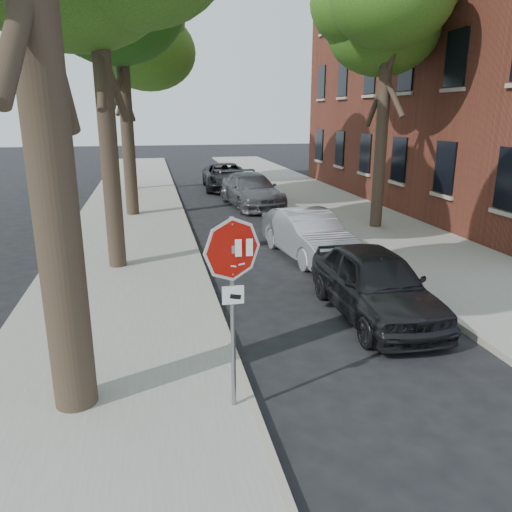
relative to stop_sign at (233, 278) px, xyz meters
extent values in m
plane|color=black|center=(0.70, 0.03, -1.95)|extent=(120.00, 120.00, 0.00)
cube|color=gray|center=(-1.80, 12.03, -1.89)|extent=(4.00, 55.00, 0.12)
cube|color=gray|center=(6.70, 12.03, -1.89)|extent=(4.00, 55.00, 0.12)
cube|color=#9E9384|center=(0.25, 12.03, -1.88)|extent=(0.12, 55.00, 0.13)
cube|color=#9E9384|center=(4.65, 12.03, -1.88)|extent=(0.12, 55.00, 0.13)
cylinder|color=gray|center=(0.00, 0.03, -0.53)|extent=(0.06, 0.06, 2.60)
cube|color=#99999E|center=(0.00, 0.00, 0.37)|extent=(0.05, 0.06, 0.10)
cylinder|color=#99999E|center=(0.00, -0.01, 0.37)|extent=(0.76, 0.32, 0.82)
cylinder|color=white|center=(0.00, -0.02, 0.37)|extent=(0.76, 0.32, 0.82)
cylinder|color=red|center=(0.00, -0.03, 0.37)|extent=(0.68, 0.29, 0.74)
cube|color=white|center=(-0.21, -0.04, 0.39)|extent=(0.08, 0.00, 0.22)
cube|color=white|center=(-0.07, -0.04, 0.39)|extent=(0.08, 0.00, 0.22)
cube|color=white|center=(0.07, -0.04, 0.39)|extent=(0.08, 0.00, 0.22)
cube|color=white|center=(0.21, -0.04, 0.39)|extent=(0.08, 0.00, 0.22)
cube|color=silver|center=(-0.11, -0.04, 0.18)|extent=(0.08, 0.00, 0.03)
cube|color=silver|center=(0.00, -0.04, 0.16)|extent=(0.08, 0.00, 0.03)
cube|color=silver|center=(0.11, -0.04, 0.18)|extent=(0.08, 0.00, 0.03)
cube|color=white|center=(0.00, -0.01, -0.23)|extent=(0.28, 0.02, 0.24)
cube|color=black|center=(0.03, -0.03, -0.25)|extent=(0.15, 0.00, 0.08)
cylinder|color=black|center=(-2.10, 0.53, 2.92)|extent=(0.56, 0.56, 9.50)
cylinder|color=black|center=(-1.90, 7.03, 2.92)|extent=(0.44, 0.44, 9.50)
cylinder|color=black|center=(-1.70, 14.03, 3.17)|extent=(0.48, 0.48, 10.00)
ellipsoid|color=#113B0B|center=(-2.54, 14.87, 5.55)|extent=(4.20, 4.20, 3.36)
cylinder|color=black|center=(-2.00, 21.03, 2.67)|extent=(0.40, 0.40, 9.00)
ellipsoid|color=#275914|center=(-2.00, 21.03, 5.19)|extent=(4.16, 4.16, 3.33)
ellipsoid|color=#275914|center=(-1.06, 20.46, 6.14)|extent=(3.40, 3.40, 2.72)
ellipsoid|color=#275914|center=(-2.76, 21.78, 4.81)|extent=(3.78, 3.78, 3.02)
cylinder|color=black|center=(6.70, 10.03, 2.67)|extent=(0.40, 0.40, 9.00)
ellipsoid|color=#275914|center=(6.70, 10.03, 5.19)|extent=(4.16, 4.16, 3.33)
ellipsoid|color=#275914|center=(5.94, 10.78, 4.81)|extent=(3.78, 3.78, 3.02)
imported|color=black|center=(3.30, 2.79, -1.26)|extent=(1.66, 4.06, 1.38)
imported|color=#A1A3A9|center=(3.30, 7.12, -1.29)|extent=(1.88, 4.16, 1.32)
imported|color=#515056|center=(3.30, 15.31, -1.24)|extent=(2.44, 5.04, 1.42)
imported|color=black|center=(2.98, 20.52, -1.26)|extent=(2.53, 5.05, 1.37)
camera|label=1|loc=(-0.94, -5.88, 1.99)|focal=35.00mm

